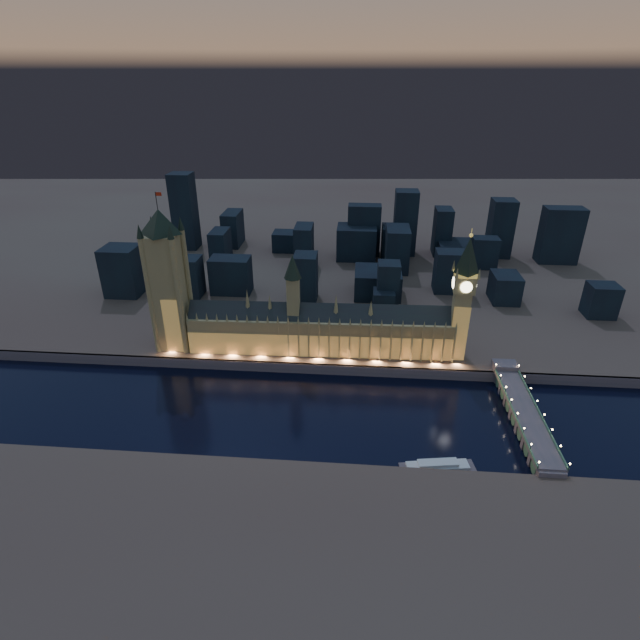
# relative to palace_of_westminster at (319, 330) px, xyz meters

# --- Properties ---
(ground_plane) EXTENTS (2000.00, 2000.00, 0.00)m
(ground_plane) POSITION_rel_palace_of_westminster_xyz_m (-3.53, -61.74, -26.37)
(ground_plane) COLOR black
(ground_plane) RESTS_ON ground
(north_bank) EXTENTS (2000.00, 960.00, 8.00)m
(north_bank) POSITION_rel_palace_of_westminster_xyz_m (-3.53, 458.26, -22.37)
(north_bank) COLOR #4F3733
(north_bank) RESTS_ON ground
(embankment_wall) EXTENTS (2000.00, 2.50, 8.00)m
(embankment_wall) POSITION_rel_palace_of_westminster_xyz_m (-3.53, -20.74, -22.37)
(embankment_wall) COLOR #484854
(embankment_wall) RESTS_ON ground
(palace_of_westminster) EXTENTS (202.00, 25.18, 78.00)m
(palace_of_westminster) POSITION_rel_palace_of_westminster_xyz_m (0.00, 0.00, 0.00)
(palace_of_westminster) COLOR #8A7E54
(palace_of_westminster) RESTS_ON north_bank
(victoria_tower) EXTENTS (31.68, 31.68, 121.04)m
(victoria_tower) POSITION_rel_palace_of_westminster_xyz_m (-113.53, 0.18, 41.69)
(victoria_tower) COLOR #8A7E54
(victoria_tower) RESTS_ON north_bank
(elizabeth_tower) EXTENTS (18.00, 18.00, 100.44)m
(elizabeth_tower) POSITION_rel_palace_of_westminster_xyz_m (104.47, 0.17, 37.44)
(elizabeth_tower) COLOR #8A7E54
(elizabeth_tower) RESTS_ON north_bank
(westminster_bridge) EXTENTS (17.07, 113.00, 15.90)m
(westminster_bridge) POSITION_rel_palace_of_westminster_xyz_m (137.96, -65.20, -20.37)
(westminster_bridge) COLOR #484854
(westminster_bridge) RESTS_ON ground
(river_boat) EXTENTS (44.30, 16.59, 4.50)m
(river_boat) POSITION_rel_palace_of_westminster_xyz_m (77.96, -114.36, -24.81)
(river_boat) COLOR #484854
(river_boat) RESTS_ON ground
(city_backdrop) EXTENTS (485.97, 215.63, 89.60)m
(city_backdrop) POSITION_rel_palace_of_westminster_xyz_m (30.30, 185.96, 5.45)
(city_backdrop) COLOR black
(city_backdrop) RESTS_ON north_bank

